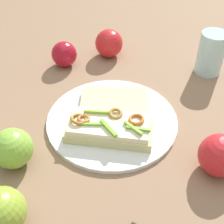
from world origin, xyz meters
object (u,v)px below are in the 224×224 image
(apple_1, at_px, (1,212))
(drinking_glass, at_px, (211,53))
(apple_4, at_px, (109,43))
(apple_2, at_px, (12,148))
(sandwich, at_px, (109,127))
(apple_3, at_px, (220,155))
(plate, at_px, (112,120))
(apple_0, at_px, (64,54))
(bread_slice_side, at_px, (115,102))

(apple_1, relative_size, drinking_glass, 0.70)
(apple_4, height_order, drinking_glass, drinking_glass)
(apple_2, height_order, drinking_glass, drinking_glass)
(sandwich, xyz_separation_m, apple_3, (0.22, -0.07, 0.01))
(plate, relative_size, apple_0, 4.17)
(sandwich, distance_m, drinking_glass, 0.38)
(apple_1, distance_m, drinking_glass, 0.64)
(sandwich, height_order, apple_0, apple_0)
(apple_3, relative_size, apple_4, 1.02)
(plate, xyz_separation_m, apple_0, (-0.16, 0.22, 0.03))
(plate, distance_m, apple_3, 0.25)
(apple_2, distance_m, apple_4, 0.45)
(plate, distance_m, apple_4, 0.30)
(apple_2, bearing_deg, apple_3, 3.66)
(apple_2, relative_size, drinking_glass, 0.69)
(plate, height_order, apple_1, apple_1)
(apple_4, bearing_deg, bread_slice_side, -79.96)
(bread_slice_side, distance_m, apple_2, 0.26)
(sandwich, distance_m, apple_3, 0.23)
(plate, distance_m, sandwich, 0.05)
(sandwich, height_order, apple_1, apple_1)
(apple_2, relative_size, apple_3, 0.97)
(apple_0, bearing_deg, plate, -54.10)
(apple_1, relative_size, apple_3, 0.99)
(bread_slice_side, relative_size, apple_0, 2.19)
(apple_2, xyz_separation_m, drinking_glass, (0.43, 0.37, 0.02))
(apple_0, height_order, drinking_glass, drinking_glass)
(apple_3, bearing_deg, sandwich, 163.60)
(bread_slice_side, xyz_separation_m, apple_0, (-0.16, 0.18, 0.02))
(apple_1, distance_m, apple_2, 0.14)
(bread_slice_side, relative_size, apple_4, 1.93)
(sandwich, distance_m, apple_4, 0.34)
(apple_0, bearing_deg, drinking_glass, 1.65)
(plate, height_order, bread_slice_side, bread_slice_side)
(apple_2, xyz_separation_m, apple_3, (0.40, 0.03, 0.00))
(apple_0, bearing_deg, apple_1, -88.71)
(apple_4, bearing_deg, apple_1, -101.01)
(bread_slice_side, xyz_separation_m, apple_3, (0.22, -0.16, 0.02))
(apple_1, relative_size, apple_2, 1.01)
(plate, bearing_deg, sandwich, -92.70)
(apple_1, bearing_deg, bread_slice_side, 64.58)
(apple_3, bearing_deg, apple_0, 138.58)
(sandwich, bearing_deg, plate, -90.52)
(drinking_glass, bearing_deg, bread_slice_side, -142.47)
(apple_2, bearing_deg, bread_slice_side, 45.74)
(plate, distance_m, bread_slice_side, 0.05)
(plate, height_order, sandwich, sandwich)
(apple_1, bearing_deg, apple_0, 91.29)
(apple_3, bearing_deg, drinking_glass, 85.90)
(plate, xyz_separation_m, drinking_glass, (0.25, 0.24, 0.05))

